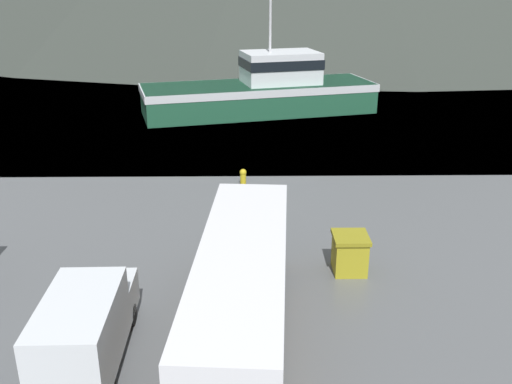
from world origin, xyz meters
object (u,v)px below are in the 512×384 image
fishing_boat (263,90)px  storage_bin (350,253)px  small_boat (341,89)px  tour_bus (242,291)px  delivery_van (86,326)px

fishing_boat → storage_bin: fishing_boat is taller
fishing_boat → small_boat: size_ratio=2.85×
tour_bus → small_boat: 39.10m
tour_bus → small_boat: size_ratio=1.60×
fishing_boat → storage_bin: 26.62m
delivery_van → storage_bin: size_ratio=3.69×
delivery_van → fishing_boat: fishing_boat is taller
tour_bus → fishing_boat: fishing_boat is taller
delivery_van → storage_bin: delivery_van is taller
tour_bus → delivery_van: bearing=-163.5°
tour_bus → fishing_boat: bearing=91.5°
tour_bus → small_boat: bearing=81.0°
tour_bus → storage_bin: bearing=52.0°
storage_bin → delivery_van: bearing=-147.3°
storage_bin → fishing_boat: bearing=95.6°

